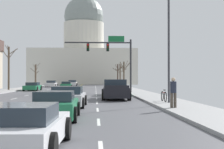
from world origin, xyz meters
TOP-DOWN VIEW (x-y plane):
  - ground at (0.00, -0.00)m, footprint 20.00×180.00m
  - signal_gantry at (5.37, 17.93)m, footprint 7.91×0.41m
  - street_lamp_right at (7.88, 0.00)m, footprint 2.44×0.24m
  - capitol_building at (0.00, 79.99)m, footprint 30.19×20.78m
  - sedan_near_00 at (5.29, 12.89)m, footprint 2.09×4.70m
  - pickup_truck_near_01 at (5.06, 6.15)m, footprint 2.37×5.80m
  - sedan_near_02 at (1.72, -1.26)m, footprint 2.20×4.39m
  - sedan_near_03 at (1.68, -7.51)m, footprint 1.96×4.28m
  - sedan_near_04 at (1.62, -13.73)m, footprint 2.11×4.28m
  - sedan_oncoming_00 at (-5.37, 25.97)m, footprint 2.12×4.58m
  - sedan_oncoming_01 at (-1.57, 36.51)m, footprint 2.05×4.51m
  - sedan_oncoming_02 at (-5.36, 46.06)m, footprint 2.14×4.68m
  - sedan_oncoming_03 at (-1.75, 55.24)m, footprint 2.13×4.27m
  - bare_tree_00 at (8.44, 53.22)m, footprint 2.16×1.99m
  - bare_tree_01 at (-8.59, 25.58)m, footprint 2.24×1.34m
  - bare_tree_02 at (8.69, 48.89)m, footprint 2.28×1.58m
  - bare_tree_03 at (-8.04, 43.58)m, footprint 1.89×2.42m
  - bare_tree_04 at (8.52, 38.04)m, footprint 2.12×1.66m
  - pedestrian_00 at (7.60, -3.82)m, footprint 0.35×0.34m
  - bicycle_parked at (8.11, 1.19)m, footprint 0.12×1.77m

SIDE VIEW (x-z plane):
  - ground at x=0.00m, z-range -0.08..0.12m
  - bicycle_parked at x=8.11m, z-range 0.06..0.91m
  - sedan_near_04 at x=1.62m, z-range -0.03..1.09m
  - sedan_oncoming_01 at x=-1.57m, z-range -0.04..1.15m
  - sedan_oncoming_00 at x=-5.37m, z-range -0.03..1.14m
  - sedan_near_03 at x=1.68m, z-range -0.04..1.16m
  - sedan_near_02 at x=1.72m, z-range -0.04..1.22m
  - sedan_near_00 at x=5.29m, z-range -0.03..1.23m
  - sedan_oncoming_02 at x=-5.36m, z-range -0.05..1.25m
  - sedan_oncoming_03 at x=-1.75m, z-range -0.05..1.29m
  - pickup_truck_near_01 at x=5.06m, z-range -0.09..1.55m
  - pedestrian_00 at x=7.60m, z-range 0.23..1.87m
  - bare_tree_03 at x=-8.04m, z-range 0.13..4.68m
  - bare_tree_02 at x=8.69m, z-range 0.23..4.84m
  - bare_tree_04 at x=8.52m, z-range 0.34..5.08m
  - bare_tree_00 at x=8.44m, z-range 0.35..5.13m
  - bare_tree_01 at x=-8.59m, z-range 0.27..6.53m
  - signal_gantry at x=5.37m, z-range 1.53..8.15m
  - street_lamp_right at x=7.88m, z-range 0.89..8.90m
  - capitol_building at x=0.00m, z-range -5.38..23.43m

